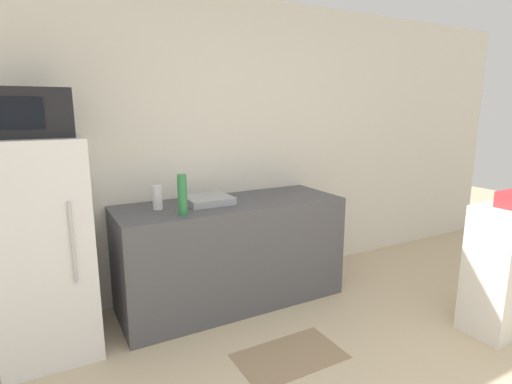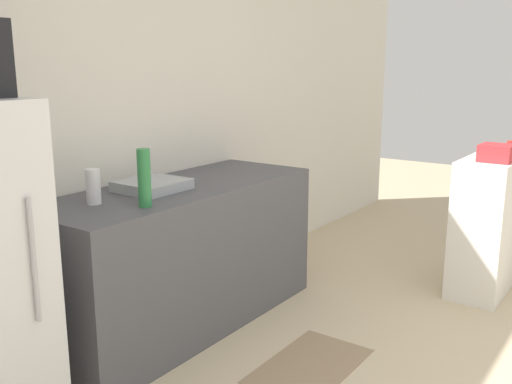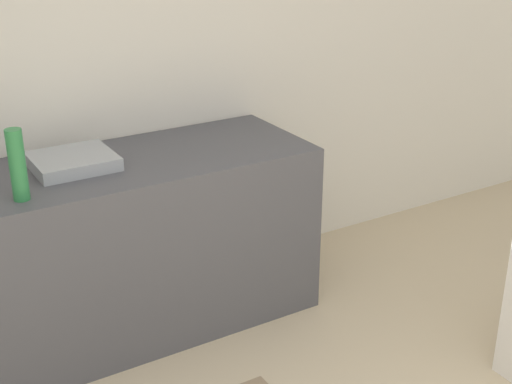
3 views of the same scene
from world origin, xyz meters
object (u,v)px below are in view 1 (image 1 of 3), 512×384
Objects in this scene: microwave at (28,113)px; bottle_short at (157,197)px; refrigerator at (43,248)px; bottle_tall at (182,195)px.

bottle_short is (0.80, 0.08, -0.64)m from microwave.
refrigerator reaches higher than bottle_short.
microwave is 1.03m from bottle_short.
refrigerator is at bearing -174.15° from bottle_short.
refrigerator is at bearing 169.15° from bottle_tall.
microwave is at bearing -174.07° from bottle_short.
microwave is at bearing -107.88° from refrigerator.
microwave reaches higher than bottle_tall.
microwave is at bearing 169.22° from bottle_tall.
microwave reaches higher than refrigerator.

